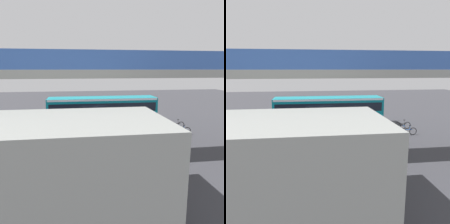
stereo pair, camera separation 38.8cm
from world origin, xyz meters
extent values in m
plane|color=#38383D|center=(0.00, 0.00, 0.00)|extent=(80.00, 80.00, 0.00)
cube|color=#0C8493|center=(-1.06, -0.16, 1.72)|extent=(11.50, 2.55, 2.86)
cube|color=black|center=(-1.06, -0.16, 2.23)|extent=(11.04, 2.59, 0.90)
cube|color=white|center=(-1.06, -0.16, 3.03)|extent=(11.27, 2.58, 0.20)
cube|color=black|center=(4.70, -0.16, 2.06)|extent=(0.04, 2.24, 1.20)
cylinder|color=black|center=(2.62, 1.12, 0.52)|extent=(1.04, 0.30, 1.04)
cylinder|color=black|center=(2.62, -1.43, 0.52)|extent=(1.04, 0.30, 1.04)
cylinder|color=black|center=(-4.74, 1.12, 0.52)|extent=(1.04, 0.30, 1.04)
cylinder|color=black|center=(-4.74, -1.43, 0.52)|extent=(1.04, 0.30, 1.04)
cylinder|color=black|center=(8.51, 2.32, 0.34)|extent=(0.68, 0.22, 0.68)
torus|color=black|center=(-8.02, 2.09, 0.36)|extent=(0.72, 0.06, 0.72)
torus|color=black|center=(-9.07, 2.09, 0.36)|extent=(0.72, 0.06, 0.72)
cube|color=black|center=(-8.54, 2.09, 0.54)|extent=(0.89, 0.04, 0.04)
cylinder|color=black|center=(-8.73, 2.09, 0.74)|extent=(0.03, 0.03, 0.40)
cube|color=black|center=(-8.73, 2.09, 0.94)|extent=(0.20, 0.08, 0.04)
cylinder|color=black|center=(-8.15, 2.09, 0.91)|extent=(0.02, 0.44, 0.02)
torus|color=black|center=(-7.58, 4.35, 0.36)|extent=(0.72, 0.06, 0.72)
torus|color=black|center=(-8.63, 4.35, 0.36)|extent=(0.72, 0.06, 0.72)
cube|color=blue|center=(-8.10, 4.35, 0.54)|extent=(0.89, 0.04, 0.04)
cylinder|color=blue|center=(-8.29, 4.35, 0.74)|extent=(0.03, 0.03, 0.40)
cube|color=black|center=(-8.29, 4.35, 0.94)|extent=(0.20, 0.08, 0.04)
cylinder|color=blue|center=(-7.70, 4.35, 0.91)|extent=(0.02, 0.44, 0.02)
torus|color=black|center=(-6.25, 3.35, 0.36)|extent=(0.72, 0.06, 0.72)
torus|color=black|center=(-7.30, 3.35, 0.36)|extent=(0.72, 0.06, 0.72)
cube|color=red|center=(-6.77, 3.35, 0.54)|extent=(0.89, 0.04, 0.04)
cylinder|color=red|center=(-6.96, 3.35, 0.74)|extent=(0.03, 0.03, 0.40)
cube|color=black|center=(-6.96, 3.35, 0.94)|extent=(0.20, 0.08, 0.04)
cylinder|color=red|center=(-6.38, 3.35, 0.91)|extent=(0.02, 0.44, 0.02)
cube|color=silver|center=(-6.00, -2.33, 0.00)|extent=(2.00, 0.20, 0.01)
cube|color=silver|center=(-2.00, -2.33, 0.00)|extent=(2.00, 0.20, 0.01)
cube|color=silver|center=(2.00, -2.33, 0.00)|extent=(2.00, 0.20, 0.01)
cube|color=silver|center=(6.00, -2.33, 0.00)|extent=(2.00, 0.20, 0.01)
cube|color=gray|center=(0.00, 9.54, 5.87)|extent=(29.22, 2.60, 0.50)
cube|color=#3359A5|center=(0.00, 8.29, 6.67)|extent=(29.22, 0.08, 1.10)
cube|color=#3359A5|center=(0.00, 10.79, 6.67)|extent=(29.22, 0.08, 1.10)
cube|color=gray|center=(2.51, 14.90, 2.10)|extent=(9.00, 5.00, 4.20)
cube|color=#192333|center=(2.51, 12.38, 1.89)|extent=(7.65, 0.04, 2.94)
camera|label=1|loc=(1.53, 23.83, 6.17)|focal=36.36mm
camera|label=2|loc=(1.14, 23.89, 6.17)|focal=36.36mm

